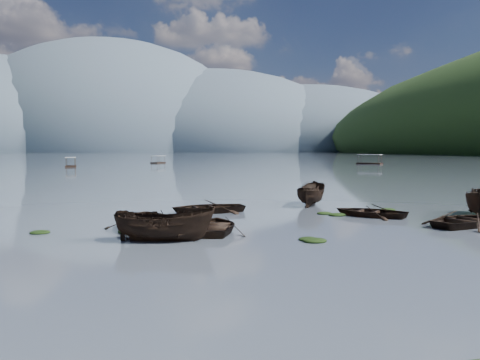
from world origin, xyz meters
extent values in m
plane|color=#535B68|center=(0.00, 0.00, 0.00)|extent=(2400.00, 2400.00, 0.00)
ellipsoid|color=#475666|center=(-60.00, 900.00, 0.00)|extent=(520.00, 520.00, 340.00)
ellipsoid|color=#475666|center=(140.00, 900.00, 0.00)|extent=(520.00, 520.00, 260.00)
ellipsoid|color=#475666|center=(320.00, 900.00, 0.00)|extent=(520.00, 520.00, 220.00)
imported|color=black|center=(-6.74, 5.15, 0.00)|extent=(3.49, 4.35, 0.80)
imported|color=black|center=(-2.88, 4.36, 0.00)|extent=(4.05, 5.00, 0.91)
imported|color=black|center=(-5.44, 2.29, 0.00)|extent=(4.69, 2.56, 1.72)
imported|color=black|center=(7.12, 7.60, 0.00)|extent=(5.19, 5.20, 0.89)
imported|color=black|center=(10.33, 3.22, 0.00)|extent=(5.55, 4.85, 0.96)
imported|color=black|center=(-5.84, 7.97, 0.00)|extent=(4.29, 4.94, 0.86)
imported|color=black|center=(-2.24, 11.37, 0.00)|extent=(4.96, 3.75, 0.97)
imported|color=black|center=(5.56, 13.57, 0.00)|extent=(3.91, 4.95, 1.82)
ellipsoid|color=black|center=(-11.21, 5.52, 0.00)|extent=(0.95, 0.78, 0.21)
ellipsoid|color=black|center=(0.82, 1.24, 0.00)|extent=(0.90, 0.72, 0.20)
ellipsoid|color=black|center=(0.96, 0.79, 0.00)|extent=(1.06, 0.84, 0.23)
ellipsoid|color=black|center=(4.73, 8.95, 0.00)|extent=(0.95, 0.80, 0.21)
ellipsoid|color=black|center=(5.24, 8.13, 0.00)|extent=(1.08, 0.86, 0.22)
ellipsoid|color=black|center=(-7.09, 4.89, 0.00)|extent=(0.94, 0.76, 0.20)
ellipsoid|color=black|center=(-3.41, 8.68, 0.00)|extent=(1.00, 0.83, 0.21)
ellipsoid|color=black|center=(9.44, 9.65, 0.00)|extent=(1.06, 0.85, 0.23)
camera|label=1|loc=(-6.42, -18.22, 4.02)|focal=35.00mm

